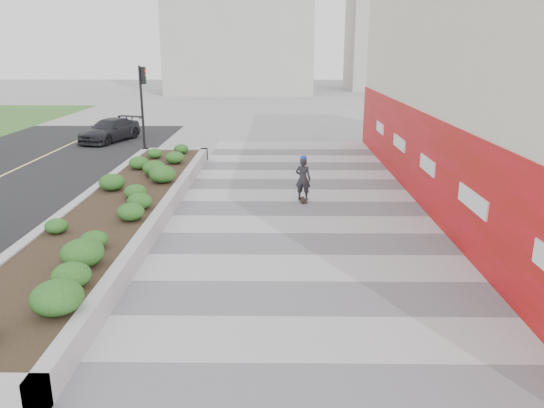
{
  "coord_description": "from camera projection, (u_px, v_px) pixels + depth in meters",
  "views": [
    {
      "loc": [
        -0.74,
        -8.25,
        5.02
      ],
      "look_at": [
        -0.88,
        5.01,
        1.1
      ],
      "focal_mm": 35.0,
      "sensor_mm": 36.0,
      "label": 1
    }
  ],
  "objects": [
    {
      "name": "traffic_signal_near",
      "position": [
        143.0,
        97.0,
        25.4
      ],
      "size": [
        0.33,
        0.28,
        4.2
      ],
      "color": "black",
      "rests_on": "ground"
    },
    {
      "name": "walkway",
      "position": [
        309.0,
        274.0,
        12.2
      ],
      "size": [
        8.0,
        36.0,
        0.01
      ],
      "primitive_type": "cube",
      "color": "#A8A8AD",
      "rests_on": "ground"
    },
    {
      "name": "distant_bldg_north_l",
      "position": [
        240.0,
        1.0,
        59.28
      ],
      "size": [
        16.0,
        12.0,
        20.0
      ],
      "primitive_type": "cube",
      "color": "#ADAAA3",
      "rests_on": "ground"
    },
    {
      "name": "car_dark",
      "position": [
        110.0,
        130.0,
        29.36
      ],
      "size": [
        3.0,
        4.58,
        1.23
      ],
      "primitive_type": "imported",
      "rotation": [
        0.0,
        0.0,
        -0.33
      ],
      "color": "black",
      "rests_on": "ground"
    },
    {
      "name": "ground",
      "position": [
        319.0,
        345.0,
        9.33
      ],
      "size": [
        160.0,
        160.0,
        0.0
      ],
      "primitive_type": "plane",
      "color": "gray",
      "rests_on": "ground"
    },
    {
      "name": "building",
      "position": [
        522.0,
        82.0,
        16.73
      ],
      "size": [
        6.04,
        24.08,
        8.0
      ],
      "color": "beige",
      "rests_on": "ground"
    },
    {
      "name": "skateboarder",
      "position": [
        303.0,
        178.0,
        17.76
      ],
      "size": [
        0.6,
        0.74,
        1.59
      ],
      "rotation": [
        0.0,
        0.0,
        0.1
      ],
      "color": "beige",
      "rests_on": "ground"
    },
    {
      "name": "manhole_cover",
      "position": [
        331.0,
        275.0,
        12.2
      ],
      "size": [
        0.44,
        0.44,
        0.01
      ],
      "primitive_type": "cylinder",
      "color": "#595654",
      "rests_on": "ground"
    },
    {
      "name": "planter",
      "position": [
        120.0,
        206.0,
        15.98
      ],
      "size": [
        3.0,
        18.0,
        0.9
      ],
      "color": "#9E9EA0",
      "rests_on": "ground"
    }
  ]
}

